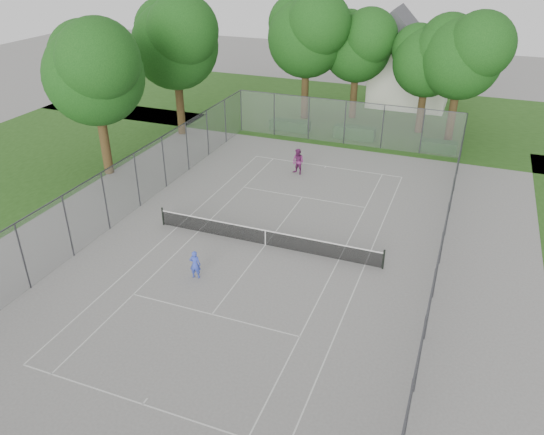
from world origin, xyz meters
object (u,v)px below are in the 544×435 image
(woman_player, at_px, (298,162))
(tennis_net, at_px, (265,237))
(house, at_px, (411,67))
(girl_player, at_px, (195,264))

(woman_player, bearing_deg, tennis_net, -61.63)
(tennis_net, height_order, house, house)
(tennis_net, height_order, woman_player, woman_player)
(girl_player, bearing_deg, tennis_net, -129.25)
(woman_player, bearing_deg, girl_player, -72.50)
(house, distance_m, girl_player, 34.73)
(tennis_net, bearing_deg, girl_player, -116.68)
(tennis_net, relative_size, girl_player, 8.59)
(tennis_net, bearing_deg, house, 84.16)
(house, bearing_deg, tennis_net, -95.84)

